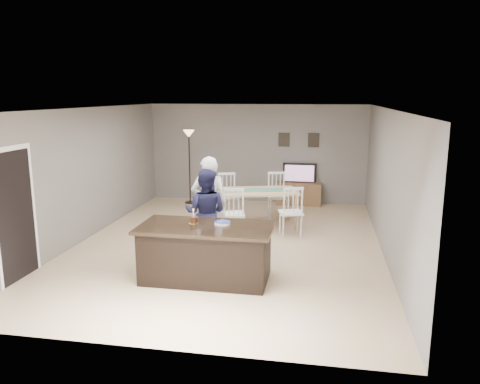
% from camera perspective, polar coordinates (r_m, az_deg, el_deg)
% --- Properties ---
extents(floor, '(8.00, 8.00, 0.00)m').
position_cam_1_polar(floor, '(9.45, -1.44, -6.45)').
color(floor, tan).
rests_on(floor, ground).
extents(room_shell, '(8.00, 8.00, 8.00)m').
position_cam_1_polar(room_shell, '(9.07, -1.49, 3.67)').
color(room_shell, slate).
rests_on(room_shell, floor).
extents(kitchen_island, '(2.15, 1.10, 0.90)m').
position_cam_1_polar(kitchen_island, '(7.65, -4.17, -7.37)').
color(kitchen_island, black).
rests_on(kitchen_island, floor).
extents(tv_console, '(1.20, 0.40, 0.60)m').
position_cam_1_polar(tv_console, '(12.86, 7.18, -0.22)').
color(tv_console, brown).
rests_on(tv_console, floor).
extents(television, '(0.91, 0.12, 0.53)m').
position_cam_1_polar(television, '(12.82, 7.26, 2.31)').
color(television, black).
rests_on(television, tv_console).
extents(tv_screen_glow, '(0.78, 0.00, 0.78)m').
position_cam_1_polar(tv_screen_glow, '(12.74, 7.24, 2.28)').
color(tv_screen_glow, '#CC4D16').
rests_on(tv_screen_glow, tv_console).
extents(picture_frames, '(1.10, 0.02, 0.38)m').
position_cam_1_polar(picture_frames, '(12.84, 7.17, 6.32)').
color(picture_frames, black).
rests_on(picture_frames, room_shell).
extents(doorway, '(0.00, 2.10, 2.65)m').
position_cam_1_polar(doorway, '(8.25, -25.74, -1.30)').
color(doorway, black).
rests_on(doorway, floor).
extents(woman, '(0.74, 0.56, 1.84)m').
position_cam_1_polar(woman, '(8.84, -3.79, -1.56)').
color(woman, silver).
rests_on(woman, floor).
extents(man, '(0.82, 0.65, 1.64)m').
position_cam_1_polar(man, '(8.64, -4.22, -2.56)').
color(man, '#191938').
rests_on(man, floor).
extents(birthday_cake, '(0.16, 0.16, 0.24)m').
position_cam_1_polar(birthday_cake, '(7.67, -5.69, -3.39)').
color(birthday_cake, yellow).
rests_on(birthday_cake, kitchen_island).
extents(plate_stack, '(0.27, 0.27, 0.04)m').
position_cam_1_polar(plate_stack, '(7.60, -2.18, -3.78)').
color(plate_stack, white).
rests_on(plate_stack, kitchen_island).
extents(dining_table, '(2.19, 2.40, 1.09)m').
position_cam_1_polar(dining_table, '(10.58, 2.09, -0.55)').
color(dining_table, '#A37D58').
rests_on(dining_table, floor).
extents(floor_lamp, '(0.30, 0.30, 2.02)m').
position_cam_1_polar(floor_lamp, '(12.80, -6.23, 5.50)').
color(floor_lamp, black).
rests_on(floor_lamp, floor).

